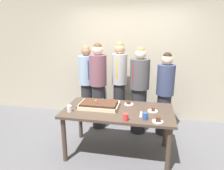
{
  "coord_description": "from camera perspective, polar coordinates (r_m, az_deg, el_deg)",
  "views": [
    {
      "loc": [
        0.47,
        -2.88,
        1.98
      ],
      "look_at": [
        -0.13,
        0.15,
        1.12
      ],
      "focal_mm": 32.26,
      "sensor_mm": 36.0,
      "label": 1
    }
  ],
  "objects": [
    {
      "name": "drink_cup_far_end",
      "position": [
        2.79,
        3.92,
        -9.06
      ],
      "size": [
        0.07,
        0.07,
        0.1
      ],
      "primitive_type": "cylinder",
      "color": "red",
      "rests_on": "party_table"
    },
    {
      "name": "ground_plane",
      "position": [
        3.52,
        1.63,
        -18.59
      ],
      "size": [
        12.0,
        12.0,
        0.0
      ],
      "primitive_type": "plane",
      "color": "#5B5B60"
    },
    {
      "name": "plated_slice_near_left",
      "position": [
        2.82,
        12.87,
        -9.68
      ],
      "size": [
        0.15,
        0.15,
        0.08
      ],
      "color": "white",
      "rests_on": "party_table"
    },
    {
      "name": "interior_back_panel",
      "position": [
        4.53,
        5.21,
        9.45
      ],
      "size": [
        8.0,
        0.12,
        3.0
      ],
      "primitive_type": "cube",
      "color": "#B2A893",
      "rests_on": "ground_plane"
    },
    {
      "name": "person_left_edge_reaching",
      "position": [
        4.18,
        2.11,
        0.99
      ],
      "size": [
        0.31,
        0.31,
        1.74
      ],
      "rotation": [
        0.0,
        0.0,
        -1.71
      ],
      "color": "#28282D",
      "rests_on": "ground_plane"
    },
    {
      "name": "person_far_right_suit",
      "position": [
        3.84,
        7.72,
        -1.46
      ],
      "size": [
        0.36,
        0.36,
        1.67
      ],
      "rotation": [
        0.0,
        0.0,
        -2.23
      ],
      "color": "#28282D",
      "rests_on": "ground_plane"
    },
    {
      "name": "cake_server_utensil",
      "position": [
        3.0,
        8.21,
        -8.25
      ],
      "size": [
        0.03,
        0.2,
        0.01
      ],
      "primitive_type": "cube",
      "color": "silver",
      "rests_on": "party_table"
    },
    {
      "name": "person_green_shirt_behind",
      "position": [
        4.0,
        -3.88,
        -0.05
      ],
      "size": [
        0.33,
        0.33,
        1.73
      ],
      "rotation": [
        0.0,
        0.0,
        -1.3
      ],
      "color": "#28282D",
      "rests_on": "ground_plane"
    },
    {
      "name": "drink_cup_middle",
      "position": [
        3.13,
        -11.97,
        -6.55
      ],
      "size": [
        0.07,
        0.07,
        0.1
      ],
      "primitive_type": "cylinder",
      "color": "white",
      "rests_on": "party_table"
    },
    {
      "name": "party_table",
      "position": [
        3.19,
        1.72,
        -8.54
      ],
      "size": [
        1.69,
        0.87,
        0.77
      ],
      "color": "#47382D",
      "rests_on": "ground_plane"
    },
    {
      "name": "person_serving_front",
      "position": [
        3.88,
        14.73,
        -2.24
      ],
      "size": [
        0.32,
        0.32,
        1.59
      ],
      "rotation": [
        0.0,
        0.0,
        -2.51
      ],
      "color": "#28282D",
      "rests_on": "ground_plane"
    },
    {
      "name": "drink_cup_nearest",
      "position": [
        2.85,
        9.43,
        -8.69
      ],
      "size": [
        0.07,
        0.07,
        0.1
      ],
      "primitive_type": "cylinder",
      "color": "#2D5199",
      "rests_on": "party_table"
    },
    {
      "name": "plated_slice_near_right",
      "position": [
        3.14,
        11.49,
        -6.99
      ],
      "size": [
        0.15,
        0.15,
        0.07
      ],
      "color": "white",
      "rests_on": "party_table"
    },
    {
      "name": "plated_slice_far_left",
      "position": [
        3.36,
        4.75,
        -5.24
      ],
      "size": [
        0.15,
        0.15,
        0.06
      ],
      "color": "white",
      "rests_on": "party_table"
    },
    {
      "name": "sheet_cake",
      "position": [
        3.24,
        -3.67,
        -5.59
      ],
      "size": [
        0.62,
        0.41,
        0.11
      ],
      "color": "beige",
      "rests_on": "party_table"
    },
    {
      "name": "person_striped_tie_right",
      "position": [
        4.39,
        -7.06,
        0.63
      ],
      "size": [
        0.34,
        0.34,
        1.65
      ],
      "rotation": [
        0.0,
        0.0,
        -1.1
      ],
      "color": "#28282D",
      "rests_on": "ground_plane"
    }
  ]
}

